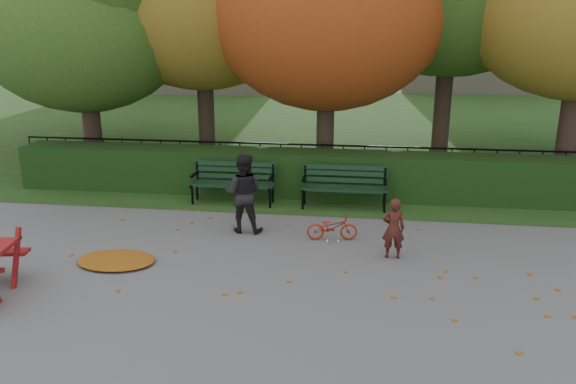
# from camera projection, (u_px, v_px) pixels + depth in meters

# --- Properties ---
(ground) EXTENTS (90.00, 90.00, 0.00)m
(ground) POSITION_uv_depth(u_px,v_px,m) (262.00, 278.00, 8.63)
(ground) COLOR slate
(ground) RESTS_ON ground
(grass_strip) EXTENTS (90.00, 90.00, 0.00)m
(grass_strip) POSITION_uv_depth(u_px,v_px,m) (326.00, 124.00, 21.92)
(grass_strip) COLOR #1D3A15
(grass_strip) RESTS_ON ground
(hedge) EXTENTS (13.00, 0.90, 1.00)m
(hedge) POSITION_uv_depth(u_px,v_px,m) (297.00, 173.00, 12.76)
(hedge) COLOR black
(hedge) RESTS_ON ground
(iron_fence) EXTENTS (14.00, 0.04, 1.02)m
(iron_fence) POSITION_uv_depth(u_px,v_px,m) (301.00, 163.00, 13.51)
(iron_fence) COLOR black
(iron_fence) RESTS_ON ground
(bench_left) EXTENTS (1.80, 0.57, 0.88)m
(bench_left) POSITION_uv_depth(u_px,v_px,m) (233.00, 179.00, 12.16)
(bench_left) COLOR black
(bench_left) RESTS_ON ground
(bench_right) EXTENTS (1.80, 0.57, 0.88)m
(bench_right) POSITION_uv_depth(u_px,v_px,m) (344.00, 184.00, 11.85)
(bench_right) COLOR black
(bench_right) RESTS_ON ground
(leaf_pile) EXTENTS (1.32, 0.93, 0.09)m
(leaf_pile) POSITION_uv_depth(u_px,v_px,m) (116.00, 260.00, 9.17)
(leaf_pile) COLOR brown
(leaf_pile) RESTS_ON ground
(leaf_scatter) EXTENTS (9.00, 5.70, 0.01)m
(leaf_scatter) POSITION_uv_depth(u_px,v_px,m) (265.00, 270.00, 8.91)
(leaf_scatter) COLOR brown
(leaf_scatter) RESTS_ON ground
(child) EXTENTS (0.39, 0.27, 1.03)m
(child) POSITION_uv_depth(u_px,v_px,m) (393.00, 228.00, 9.25)
(child) COLOR #421915
(child) RESTS_ON ground
(adult) EXTENTS (0.73, 0.57, 1.49)m
(adult) POSITION_uv_depth(u_px,v_px,m) (243.00, 193.00, 10.39)
(adult) COLOR black
(adult) RESTS_ON ground
(bicycle) EXTENTS (0.94, 0.43, 0.48)m
(bicycle) POSITION_uv_depth(u_px,v_px,m) (332.00, 227.00, 10.10)
(bicycle) COLOR #9A210E
(bicycle) RESTS_ON ground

